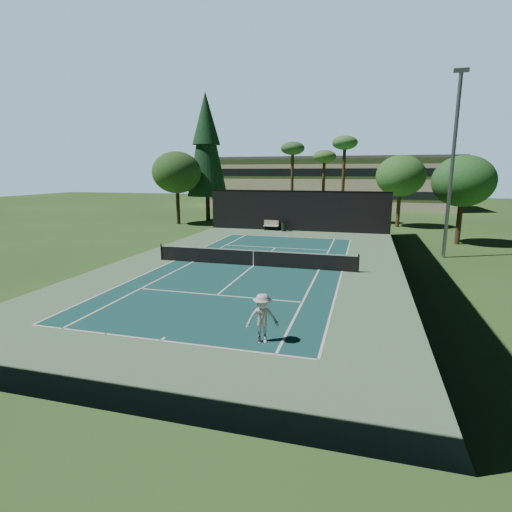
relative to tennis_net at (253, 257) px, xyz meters
The scene contains 22 objects.
ground 0.56m from the tennis_net, ahead, with size 160.00×160.00×0.00m, color #2D5620.
apron_slab 0.55m from the tennis_net, ahead, with size 18.00×32.00×0.01m, color #5C845D.
court_surface 0.55m from the tennis_net, ahead, with size 10.97×23.77×0.01m, color #174B49.
court_lines 0.54m from the tennis_net, ahead, with size 11.07×23.87×0.01m.
tennis_net is the anchor object (origin of this frame).
fence 1.45m from the tennis_net, 90.00° to the left, with size 18.04×32.05×4.03m.
player 11.57m from the tennis_net, 72.66° to the right, with size 1.13×0.65×1.76m, color silver.
tennis_ball_a 12.13m from the tennis_net, 100.52° to the right, with size 0.06×0.06×0.06m, color #D2DF32.
tennis_ball_b 2.63m from the tennis_net, 88.13° to the left, with size 0.06×0.06×0.06m, color #CCE734.
tennis_ball_c 3.57m from the tennis_net, 45.45° to the left, with size 0.07×0.07×0.07m, color yellow.
tennis_ball_d 6.35m from the tennis_net, 152.24° to the left, with size 0.06×0.06×0.06m, color #CBD22F.
park_bench 15.98m from the tennis_net, 99.33° to the left, with size 1.50×0.45×1.02m.
trash_bin 15.46m from the tennis_net, 94.37° to the left, with size 0.56×0.56×0.95m.
pine_tree 26.63m from the tennis_net, 118.61° to the left, with size 4.80×4.80×15.00m.
palm_a 25.26m from the tennis_net, 94.76° to the left, with size 2.80×2.80×9.32m.
palm_b 26.92m from the tennis_net, 86.70° to the left, with size 2.80×2.80×8.42m.
palm_c 24.69m from the tennis_net, 80.13° to the left, with size 2.80×2.80×9.77m.
decid_tree_a 24.65m from the tennis_net, 65.56° to the left, with size 5.12×5.12×7.62m.
decid_tree_b 18.99m from the tennis_net, 40.60° to the left, with size 4.80×4.80×7.14m.
decid_tree_c 23.39m from the tennis_net, 127.87° to the left, with size 5.44×5.44×8.09m.
campus_building 46.12m from the tennis_net, 90.00° to the left, with size 40.50×12.50×8.30m.
light_pole 14.66m from the tennis_net, 26.57° to the left, with size 0.90×0.25×12.22m.
Camera 1 is at (6.67, -23.54, 5.76)m, focal length 28.00 mm.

